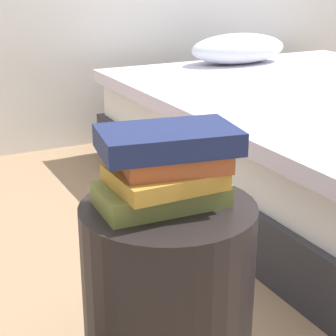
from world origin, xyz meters
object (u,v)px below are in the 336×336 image
object	(u,v)px
side_table	(168,299)
book_ochre	(166,177)
bed	(335,141)
book_navy	(169,140)
book_olive	(161,194)
book_rust	(173,159)

from	to	relation	value
side_table	book_ochre	world-z (taller)	book_ochre
bed	book_ochre	distance (m)	1.50
bed	book_navy	xyz separation A→B (m)	(-1.22, -0.80, 0.39)
book_navy	book_olive	bearing A→B (deg)	147.46
book_rust	book_navy	distance (m)	0.04
book_olive	book_ochre	xyz separation A→B (m)	(0.00, -0.02, 0.04)
book_rust	side_table	bearing A→B (deg)	169.83
book_rust	book_navy	xyz separation A→B (m)	(-0.01, 0.00, 0.04)
side_table	book_olive	xyz separation A→B (m)	(-0.01, 0.01, 0.26)
bed	book_rust	size ratio (longest dim) A/B	9.10
book_olive	book_ochre	distance (m)	0.05
bed	side_table	xyz separation A→B (m)	(-1.22, -0.80, 0.00)
book_olive	side_table	bearing A→B (deg)	-40.61
book_olive	book_rust	xyz separation A→B (m)	(0.02, -0.01, 0.08)
bed	book_navy	distance (m)	1.51
book_ochre	book_navy	size ratio (longest dim) A/B	0.77
side_table	book_ochre	xyz separation A→B (m)	(-0.01, -0.00, 0.30)
bed	book_olive	world-z (taller)	bed
bed	book_rust	distance (m)	1.49
side_table	book_rust	bearing A→B (deg)	-19.79
book_ochre	book_olive	bearing A→B (deg)	102.16
side_table	book_olive	world-z (taller)	book_olive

